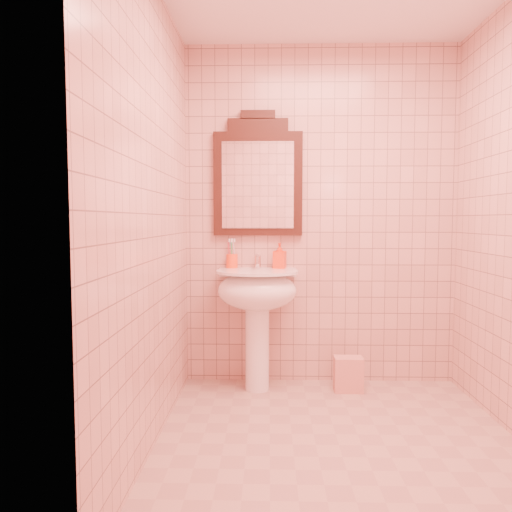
{
  "coord_description": "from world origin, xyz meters",
  "views": [
    {
      "loc": [
        -0.38,
        -2.63,
        1.22
      ],
      "look_at": [
        -0.46,
        0.55,
        0.99
      ],
      "focal_mm": 35.0,
      "sensor_mm": 36.0,
      "label": 1
    }
  ],
  "objects_px": {
    "toothbrush_cup": "(232,261)",
    "soap_dispenser": "(280,256)",
    "mirror": "(258,178)",
    "towel": "(348,374)",
    "pedestal_sink": "(257,299)"
  },
  "relations": [
    {
      "from": "toothbrush_cup",
      "to": "soap_dispenser",
      "type": "bearing_deg",
      "value": -3.7
    },
    {
      "from": "pedestal_sink",
      "to": "mirror",
      "type": "xyz_separation_m",
      "value": [
        0.0,
        0.2,
        0.86
      ]
    },
    {
      "from": "mirror",
      "to": "towel",
      "type": "bearing_deg",
      "value": -17.96
    },
    {
      "from": "soap_dispenser",
      "to": "mirror",
      "type": "bearing_deg",
      "value": 176.6
    },
    {
      "from": "toothbrush_cup",
      "to": "mirror",
      "type": "bearing_deg",
      "value": 8.23
    },
    {
      "from": "soap_dispenser",
      "to": "toothbrush_cup",
      "type": "bearing_deg",
      "value": -169.75
    },
    {
      "from": "toothbrush_cup",
      "to": "soap_dispenser",
      "type": "height_order",
      "value": "toothbrush_cup"
    },
    {
      "from": "pedestal_sink",
      "to": "towel",
      "type": "xyz_separation_m",
      "value": [
        0.65,
        -0.01,
        -0.54
      ]
    },
    {
      "from": "toothbrush_cup",
      "to": "towel",
      "type": "distance_m",
      "value": 1.17
    },
    {
      "from": "pedestal_sink",
      "to": "mirror",
      "type": "height_order",
      "value": "mirror"
    },
    {
      "from": "mirror",
      "to": "pedestal_sink",
      "type": "bearing_deg",
      "value": -90.0
    },
    {
      "from": "mirror",
      "to": "towel",
      "type": "height_order",
      "value": "mirror"
    },
    {
      "from": "mirror",
      "to": "toothbrush_cup",
      "type": "distance_m",
      "value": 0.64
    },
    {
      "from": "mirror",
      "to": "toothbrush_cup",
      "type": "relative_size",
      "value": 4.7
    },
    {
      "from": "pedestal_sink",
      "to": "soap_dispenser",
      "type": "distance_m",
      "value": 0.37
    }
  ]
}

